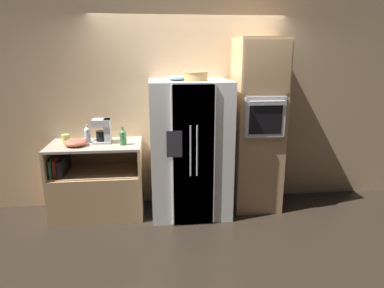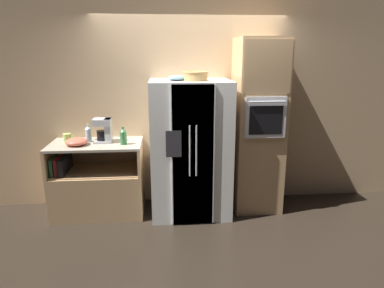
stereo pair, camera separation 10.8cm
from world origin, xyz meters
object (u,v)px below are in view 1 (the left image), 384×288
refrigerator (190,149)px  fruit_bowl (177,78)px  mug (66,139)px  coffee_maker (104,130)px  wicker_basket (196,76)px  bottle_short (123,137)px  wall_oven (257,126)px  bottle_tall (87,134)px  mixing_bowl (75,142)px

refrigerator → fruit_bowl: size_ratio=7.49×
refrigerator → mug: bearing=174.3°
mug → coffee_maker: size_ratio=0.46×
wicker_basket → bottle_short: wicker_basket is taller
mug → refrigerator: bearing=-5.7°
bottle_short → mug: bearing=166.1°
fruit_bowl → bottle_short: bearing=-179.5°
wall_oven → wicker_basket: wall_oven is taller
fruit_bowl → bottle_short: (-0.67, -0.01, -0.70)m
fruit_bowl → mug: (-1.39, 0.17, -0.75)m
bottle_tall → coffee_maker: 0.22m
fruit_bowl → bottle_tall: 1.33m
fruit_bowl → mixing_bowl: size_ratio=0.83×
wicker_basket → coffee_maker: size_ratio=0.99×
fruit_bowl → coffee_maker: size_ratio=0.76×
wall_oven → mug: size_ratio=16.15×
bottle_tall → bottle_short: bearing=-20.0°
wall_oven → mixing_bowl: 2.28m
mixing_bowl → bottle_tall: bearing=53.8°
coffee_maker → fruit_bowl: bearing=-7.7°
bottle_tall → bottle_short: (0.45, -0.16, -0.00)m
wall_oven → mug: (-2.43, 0.07, -0.12)m
mug → mixing_bowl: bearing=-49.0°
mug → coffee_maker: 0.49m
refrigerator → wicker_basket: size_ratio=5.73×
mixing_bowl → refrigerator: bearing=0.7°
wicker_basket → mixing_bowl: wicker_basket is taller
wicker_basket → bottle_tall: (-1.34, 0.22, -0.73)m
wall_oven → mixing_bowl: (-2.28, -0.10, -0.13)m
bottle_tall → mixing_bowl: bottle_tall is taller
bottle_short → mixing_bowl: 0.57m
bottle_tall → coffee_maker: coffee_maker is taller
wall_oven → mixing_bowl: bearing=-177.5°
mixing_bowl → mug: bearing=131.0°
refrigerator → wall_oven: bearing=5.4°
mixing_bowl → wicker_basket: bearing=-2.3°
wicker_basket → mixing_bowl: bearing=177.7°
wicker_basket → fruit_bowl: 0.22m
fruit_bowl → mixing_bowl: 1.45m
refrigerator → wicker_basket: wicker_basket is taller
refrigerator → bottle_short: bearing=-178.4°
wall_oven → coffee_maker: bearing=179.3°
wicker_basket → coffee_maker: bearing=170.8°
wicker_basket → bottle_tall: bearing=170.8°
refrigerator → wicker_basket: (0.06, -0.07, 0.92)m
wicker_basket → mug: size_ratio=2.18×
bottle_short → coffee_maker: coffee_maker is taller
fruit_bowl → bottle_short: fruit_bowl is taller
mug → mixing_bowl: 0.23m
mixing_bowl → wall_oven: bearing=2.5°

